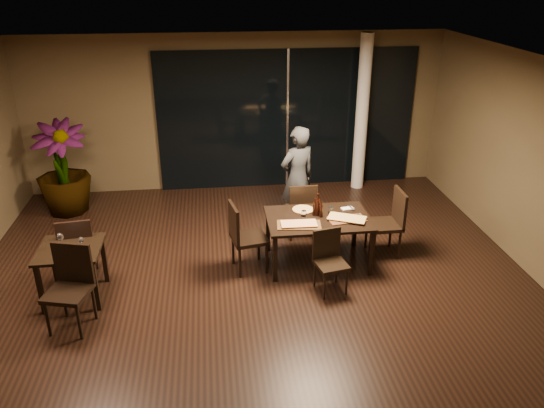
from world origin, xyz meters
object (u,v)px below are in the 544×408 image
at_px(side_table, 71,256).
at_px(bottle_c, 318,205).
at_px(main_table, 318,222).
at_px(chair_main_right, 390,219).
at_px(diner, 297,178).
at_px(chair_main_near, 329,257).
at_px(chair_main_left, 243,234).
at_px(chair_side_far, 78,246).
at_px(bottle_b, 321,209).
at_px(chair_side_near, 71,282).
at_px(bottle_a, 315,207).
at_px(chair_main_far, 302,208).
at_px(potted_plant, 62,168).

distance_m(side_table, bottle_c, 3.46).
distance_m(main_table, chair_main_right, 1.16).
bearing_deg(diner, chair_main_near, 69.43).
relative_size(chair_main_left, diner, 0.60).
relative_size(diner, bottle_c, 5.14).
distance_m(chair_side_far, bottle_b, 3.47).
bearing_deg(chair_main_right, chair_side_near, -75.29).
distance_m(bottle_a, bottle_c, 0.06).
xyz_separation_m(chair_main_far, chair_side_near, (-3.18, -1.90, 0.05)).
height_order(chair_side_near, bottle_a, chair_side_near).
height_order(diner, bottle_c, diner).
xyz_separation_m(diner, bottle_b, (0.14, -1.25, -0.01)).
xyz_separation_m(main_table, bottle_c, (0.00, 0.08, 0.25)).
relative_size(diner, bottle_a, 6.49).
xyz_separation_m(chair_main_right, bottle_b, (-1.11, -0.12, 0.29)).
bearing_deg(chair_side_far, side_table, 83.84).
bearing_deg(chair_side_near, chair_main_near, 22.02).
distance_m(chair_main_far, bottle_c, 0.83).
xyz_separation_m(chair_side_near, bottle_c, (3.28, 1.17, 0.33)).
xyz_separation_m(chair_side_near, potted_plant, (-0.85, 3.42, 0.24)).
distance_m(chair_main_right, chair_side_far, 4.56).
bearing_deg(bottle_b, chair_main_right, 6.33).
height_order(chair_main_far, chair_main_near, chair_main_far).
bearing_deg(bottle_a, bottle_b, -38.64).
distance_m(side_table, chair_main_near, 3.43).
bearing_deg(chair_main_far, bottle_c, 96.99).
xyz_separation_m(chair_main_right, potted_plant, (-5.28, 2.18, 0.25)).
height_order(main_table, chair_main_far, chair_main_far).
height_order(side_table, chair_main_far, chair_main_far).
height_order(bottle_a, bottle_b, bottle_a).
distance_m(main_table, bottle_b, 0.20).
bearing_deg(chair_side_far, bottle_b, 174.79).
height_order(chair_main_right, chair_side_far, chair_main_right).
bearing_deg(main_table, chair_side_far, -178.35).
xyz_separation_m(potted_plant, bottle_b, (4.17, -2.30, 0.04)).
bearing_deg(chair_main_far, chair_main_near, 93.66).
bearing_deg(potted_plant, bottle_a, -28.68).
bearing_deg(potted_plant, main_table, -29.39).
xyz_separation_m(chair_main_left, diner, (1.01, 1.34, 0.29)).
relative_size(side_table, chair_main_near, 0.92).
xyz_separation_m(chair_main_left, potted_plant, (-3.02, 2.39, 0.25)).
relative_size(main_table, diner, 0.85).
height_order(chair_side_near, diner, diner).
height_order(chair_main_far, potted_plant, potted_plant).
height_order(chair_main_left, bottle_a, chair_main_left).
relative_size(chair_main_near, bottle_b, 3.51).
relative_size(chair_side_far, bottle_a, 3.66).
distance_m(chair_main_far, bottle_a, 0.80).
bearing_deg(chair_main_left, chair_side_near, 104.21).
bearing_deg(chair_main_right, bottle_b, -84.56).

